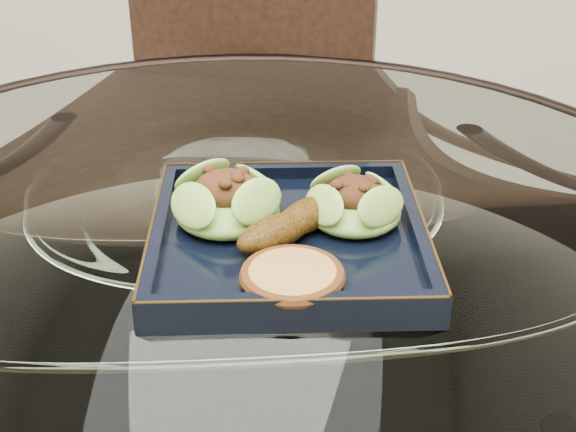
{
  "coord_description": "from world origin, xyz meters",
  "views": [
    {
      "loc": [
        0.11,
        -0.74,
        1.19
      ],
      "look_at": [
        0.06,
        -0.06,
        0.8
      ],
      "focal_mm": 50.0,
      "sensor_mm": 36.0,
      "label": 1
    }
  ],
  "objects": [
    {
      "name": "lettuce_wrap_right",
      "position": [
        0.12,
        -0.03,
        0.8
      ],
      "size": [
        0.11,
        0.11,
        0.03
      ],
      "primitive_type": "ellipsoid",
      "rotation": [
        0.0,
        0.0,
        0.24
      ],
      "color": "#598E29",
      "rests_on": "navy_plate"
    },
    {
      "name": "crumb_patty",
      "position": [
        0.07,
        -0.15,
        0.79
      ],
      "size": [
        0.11,
        0.11,
        0.02
      ],
      "primitive_type": "cylinder",
      "rotation": [
        0.0,
        0.0,
        0.42
      ],
      "color": "gold",
      "rests_on": "navy_plate"
    },
    {
      "name": "dining_chair",
      "position": [
        -0.07,
        0.46,
        0.57
      ],
      "size": [
        0.51,
        0.51,
        1.02
      ],
      "rotation": [
        0.0,
        0.0,
        -0.16
      ],
      "color": "#331D11",
      "rests_on": "ground"
    },
    {
      "name": "navy_plate",
      "position": [
        0.06,
        -0.06,
        0.77
      ],
      "size": [
        0.3,
        0.3,
        0.02
      ],
      "primitive_type": "cube",
      "rotation": [
        0.0,
        0.0,
        0.11
      ],
      "color": "black",
      "rests_on": "dining_table"
    },
    {
      "name": "lettuce_wrap_left",
      "position": [
        -0.0,
        -0.03,
        0.8
      ],
      "size": [
        0.14,
        0.14,
        0.04
      ],
      "primitive_type": "ellipsoid",
      "rotation": [
        0.0,
        0.0,
        0.43
      ],
      "color": "#54982C",
      "rests_on": "navy_plate"
    },
    {
      "name": "roasted_plantain",
      "position": [
        0.08,
        -0.05,
        0.8
      ],
      "size": [
        0.14,
        0.16,
        0.03
      ],
      "primitive_type": "ellipsoid",
      "rotation": [
        0.0,
        0.0,
        0.89
      ],
      "color": "#5D3A09",
      "rests_on": "navy_plate"
    },
    {
      "name": "dining_table",
      "position": [
        -0.0,
        -0.0,
        0.6
      ],
      "size": [
        1.13,
        1.13,
        0.77
      ],
      "color": "white",
      "rests_on": "ground"
    }
  ]
}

